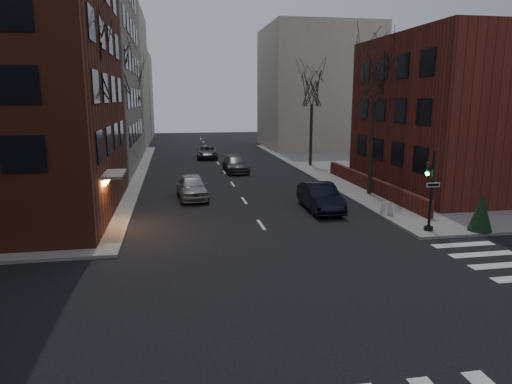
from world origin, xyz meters
TOP-DOWN VIEW (x-y plane):
  - ground at (0.00, 0.00)m, footprint 160.00×160.00m
  - sidewalk_far_right at (29.00, 30.00)m, footprint 44.00×44.00m
  - building_left_tan at (-17.00, 34.00)m, footprint 18.00×18.00m
  - building_right_brick at (16.50, 19.00)m, footprint 12.00×14.00m
  - low_wall_right at (9.30, 19.00)m, footprint 0.35×16.00m
  - building_distant_la at (-15.00, 55.00)m, footprint 14.00×16.00m
  - building_distant_ra at (15.00, 50.00)m, footprint 14.00×14.00m
  - building_distant_lb at (-13.00, 72.00)m, footprint 10.00×12.00m
  - traffic_signal at (7.94, 8.99)m, footprint 0.76×0.44m
  - tree_left_a at (-8.80, 14.00)m, footprint 4.18×4.18m
  - tree_left_b at (-8.80, 26.00)m, footprint 4.40×4.40m
  - tree_left_c at (-8.80, 40.00)m, footprint 3.96×3.96m
  - tree_right_a at (8.80, 18.00)m, footprint 3.96×3.96m
  - tree_right_b at (8.80, 32.00)m, footprint 3.74×3.74m
  - streetlamp_near at (-8.20, 22.00)m, footprint 0.36×0.36m
  - streetlamp_far at (-8.20, 42.00)m, footprint 0.36×0.36m
  - parked_sedan at (4.12, 14.57)m, footprint 1.84×5.02m
  - car_lane_silver at (-3.36, 19.32)m, footprint 2.21×4.85m
  - car_lane_gray at (1.05, 29.99)m, footprint 2.15×5.06m
  - car_lane_far at (-0.80, 40.25)m, footprint 2.60×5.07m
  - sandwich_board at (7.30, 12.18)m, footprint 0.51×0.59m
  - evergreen_shrub at (10.50, 8.50)m, footprint 1.23×1.23m

SIDE VIEW (x-z plane):
  - ground at x=0.00m, z-range 0.00..0.00m
  - sidewalk_far_right at x=29.00m, z-range 0.00..0.15m
  - sandwich_board at x=7.30m, z-range 0.15..0.95m
  - low_wall_right at x=9.30m, z-range 0.15..1.15m
  - car_lane_far at x=-0.80m, z-range 0.00..1.37m
  - car_lane_gray at x=1.05m, z-range 0.00..1.46m
  - car_lane_silver at x=-3.36m, z-range 0.00..1.61m
  - parked_sedan at x=4.12m, z-range 0.00..1.64m
  - evergreen_shrub at x=10.50m, z-range 0.15..2.07m
  - traffic_signal at x=7.94m, z-range -0.09..3.91m
  - streetlamp_near at x=-8.20m, z-range 1.10..7.38m
  - streetlamp_far at x=-8.20m, z-range 1.10..7.38m
  - building_right_brick at x=16.50m, z-range 0.00..11.00m
  - building_distant_lb at x=-13.00m, z-range 0.00..14.00m
  - tree_right_b at x=8.80m, z-range 3.00..12.18m
  - building_distant_ra at x=15.00m, z-range 0.00..16.00m
  - tree_left_c at x=-8.80m, z-range 3.17..12.89m
  - tree_right_a at x=8.80m, z-range 3.17..12.89m
  - tree_left_a at x=-8.80m, z-range 3.34..13.60m
  - tree_left_b at x=-8.80m, z-range 3.51..14.31m
  - building_distant_la at x=-15.00m, z-range 0.00..18.00m
  - building_left_tan at x=-17.00m, z-range 0.00..28.00m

